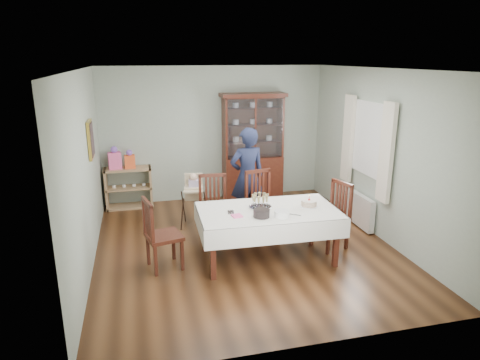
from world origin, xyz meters
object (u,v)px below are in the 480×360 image
object	(u,v)px
high_chair	(194,205)
chair_far_right	(263,217)
sideboard	(129,188)
gift_bag_orange	(130,160)
chair_end_right	(330,228)
china_cabinet	(253,146)
chair_far_left	(214,221)
dining_table	(268,234)
champagne_tray	(260,203)
gift_bag_pink	(115,159)
woman	(247,177)
birthday_cake	(309,203)
chair_end_left	(163,248)

from	to	relation	value
high_chair	chair_far_right	bearing A→B (deg)	-25.09
sideboard	gift_bag_orange	size ratio (longest dim) A/B	2.50
chair_end_right	china_cabinet	bearing A→B (deg)	174.47
chair_far_left	chair_far_right	distance (m)	0.81
high_chair	gift_bag_orange	size ratio (longest dim) A/B	2.62
dining_table	champagne_tray	distance (m)	0.46
gift_bag_pink	dining_table	bearing A→B (deg)	-51.44
gift_bag_orange	gift_bag_pink	bearing A→B (deg)	180.00
chair_far_left	chair_end_right	world-z (taller)	chair_far_left
chair_far_left	chair_end_right	xyz separation A→B (m)	(1.70, -0.73, -0.00)
woman	birthday_cake	bearing A→B (deg)	103.74
chair_far_right	china_cabinet	bearing A→B (deg)	68.70
chair_end_left	birthday_cake	xyz separation A→B (m)	(2.12, -0.08, 0.50)
woman	chair_end_right	bearing A→B (deg)	121.00
sideboard	chair_far_right	xyz separation A→B (m)	(2.16, -1.93, -0.08)
sideboard	chair_end_left	world-z (taller)	chair_end_left
chair_end_right	champagne_tray	bearing A→B (deg)	-105.25
chair_far_right	birthday_cake	xyz separation A→B (m)	(0.44, -0.85, 0.49)
gift_bag_pink	chair_far_left	bearing A→B (deg)	-50.07
chair_end_right	high_chair	world-z (taller)	chair_end_right
china_cabinet	chair_end_right	size ratio (longest dim) A/B	2.11
high_chair	birthday_cake	xyz separation A→B (m)	(1.48, -1.57, 0.44)
china_cabinet	high_chair	xyz separation A→B (m)	(-1.38, -1.20, -0.76)
champagne_tray	gift_bag_orange	world-z (taller)	gift_bag_orange
chair_far_left	sideboard	bearing A→B (deg)	130.10
gift_bag_pink	gift_bag_orange	world-z (taller)	gift_bag_pink
chair_far_right	champagne_tray	xyz separation A→B (m)	(-0.26, -0.73, 0.51)
champagne_tray	gift_bag_orange	bearing A→B (deg)	124.80
high_chair	woman	bearing A→B (deg)	0.22
sideboard	high_chair	bearing A→B (deg)	-47.49
chair_end_right	champagne_tray	xyz separation A→B (m)	(-1.15, -0.04, 0.52)
china_cabinet	gift_bag_orange	world-z (taller)	china_cabinet
birthday_cake	chair_far_left	bearing A→B (deg)	144.41
champagne_tray	birthday_cake	distance (m)	0.71
chair_far_right	gift_bag_pink	world-z (taller)	gift_bag_pink
gift_bag_orange	chair_far_right	bearing A→B (deg)	-42.31
dining_table	woman	distance (m)	1.49
woman	gift_bag_orange	distance (m)	2.40
sideboard	chair_far_right	bearing A→B (deg)	-41.85
champagne_tray	gift_bag_pink	xyz separation A→B (m)	(-2.11, 2.64, 0.17)
china_cabinet	dining_table	bearing A→B (deg)	-100.71
chair_far_left	chair_far_right	bearing A→B (deg)	1.61
chair_far_left	gift_bag_pink	xyz separation A→B (m)	(-1.57, 1.87, 0.69)
high_chair	gift_bag_orange	bearing A→B (deg)	140.85
sideboard	gift_bag_orange	world-z (taller)	gift_bag_orange
chair_far_right	sideboard	bearing A→B (deg)	127.00
birthday_cake	gift_bag_pink	distance (m)	3.95
chair_far_left	high_chair	bearing A→B (deg)	113.52
champagne_tray	birthday_cake	size ratio (longest dim) A/B	1.27
gift_bag_pink	china_cabinet	bearing A→B (deg)	-0.03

